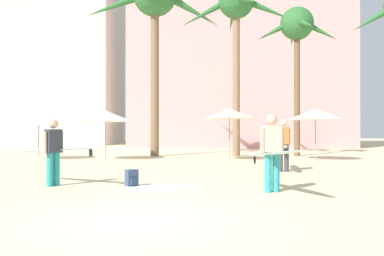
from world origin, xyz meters
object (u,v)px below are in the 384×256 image
at_px(cafe_umbrella_2, 315,114).
at_px(backpack, 132,178).
at_px(palm_tree_center, 154,5).
at_px(cafe_umbrella_3, 229,113).
at_px(cafe_umbrella_0, 105,116).
at_px(palm_tree_left, 297,31).
at_px(cafe_umbrella_1, 39,121).
at_px(beach_towel, 161,188).
at_px(person_mid_right, 55,149).
at_px(person_mid_left, 273,151).
at_px(palm_tree_far_left, 236,13).
at_px(person_mid_center, 283,144).

height_order(cafe_umbrella_2, backpack, cafe_umbrella_2).
xyz_separation_m(palm_tree_center, cafe_umbrella_3, (3.78, -3.02, -6.01)).
bearing_deg(cafe_umbrella_3, cafe_umbrella_0, 175.19).
bearing_deg(palm_tree_left, palm_tree_center, 179.61).
relative_size(cafe_umbrella_1, beach_towel, 1.42).
relative_size(palm_tree_left, person_mid_right, 3.01).
bearing_deg(cafe_umbrella_2, palm_tree_center, 159.27).
xyz_separation_m(backpack, person_mid_left, (3.33, -1.05, 0.74)).
height_order(palm_tree_center, cafe_umbrella_1, palm_tree_center).
height_order(cafe_umbrella_0, cafe_umbrella_2, cafe_umbrella_2).
bearing_deg(cafe_umbrella_0, palm_tree_center, 50.33).
distance_m(palm_tree_far_left, cafe_umbrella_1, 11.66).
distance_m(person_mid_right, person_mid_left, 5.46).
distance_m(cafe_umbrella_2, beach_towel, 11.11).
xyz_separation_m(palm_tree_center, cafe_umbrella_1, (-5.35, -2.34, -6.33)).
bearing_deg(backpack, palm_tree_center, 141.35).
bearing_deg(cafe_umbrella_2, cafe_umbrella_1, 177.30).
xyz_separation_m(palm_tree_left, beach_towel, (-6.52, -11.60, -6.77)).
bearing_deg(backpack, person_mid_left, 31.39).
distance_m(cafe_umbrella_0, beach_towel, 9.94).
bearing_deg(beach_towel, person_mid_left, -17.21).
bearing_deg(backpack, person_mid_center, 86.68).
distance_m(cafe_umbrella_3, person_mid_left, 9.51).
bearing_deg(palm_tree_center, cafe_umbrella_3, -38.62).
height_order(person_mid_left, person_mid_center, person_mid_center).
height_order(cafe_umbrella_3, person_mid_right, cafe_umbrella_3).
distance_m(palm_tree_center, person_mid_left, 14.90).
bearing_deg(palm_tree_left, person_mid_right, -129.75).
bearing_deg(backpack, palm_tree_left, 106.24).
xyz_separation_m(palm_tree_center, cafe_umbrella_0, (-2.09, -2.52, -6.11)).
distance_m(palm_tree_center, beach_towel, 14.30).
relative_size(cafe_umbrella_2, person_mid_left, 0.93).
bearing_deg(palm_tree_left, cafe_umbrella_2, -89.02).
distance_m(beach_towel, backpack, 0.83).
bearing_deg(backpack, cafe_umbrella_1, 171.69).
bearing_deg(beach_towel, palm_tree_left, 60.65).
distance_m(palm_tree_far_left, cafe_umbrella_2, 7.13).
relative_size(cafe_umbrella_2, cafe_umbrella_3, 1.06).
relative_size(palm_tree_far_left, cafe_umbrella_3, 3.84).
relative_size(palm_tree_left, backpack, 19.28).
bearing_deg(cafe_umbrella_1, beach_towel, -54.74).
relative_size(cafe_umbrella_0, beach_towel, 1.59).
distance_m(beach_towel, person_mid_center, 5.55).
bearing_deg(backpack, person_mid_right, -136.35).
height_order(cafe_umbrella_3, person_mid_center, cafe_umbrella_3).
xyz_separation_m(cafe_umbrella_3, person_mid_right, (-5.29, -8.19, -1.27)).
xyz_separation_m(cafe_umbrella_0, beach_towel, (3.33, -9.13, -2.08)).
xyz_separation_m(cafe_umbrella_0, cafe_umbrella_1, (-3.25, 0.19, -0.22)).
xyz_separation_m(cafe_umbrella_1, person_mid_left, (9.15, -10.11, -0.92)).
distance_m(cafe_umbrella_3, person_mid_right, 9.83).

